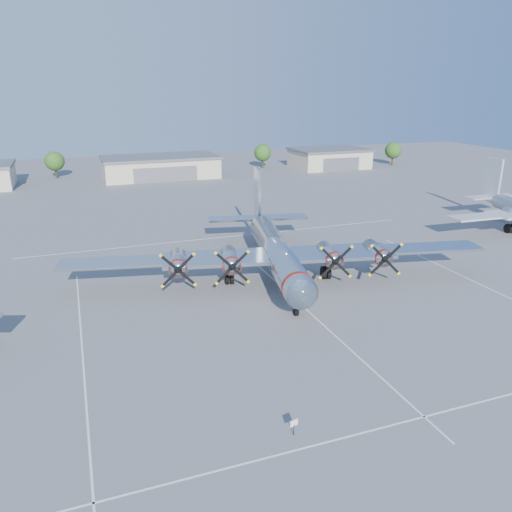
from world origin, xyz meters
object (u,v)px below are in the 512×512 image
object	(u,v)px
tree_far_east	(393,150)
info_placard	(294,425)
hangar_center	(161,167)
tree_west	(55,161)
tree_east	(263,153)
hangar_east	(329,158)
main_bomber_b29	(275,275)

from	to	relation	value
tree_far_east	info_placard	distance (m)	126.93
hangar_center	tree_west	xyz separation A→B (m)	(-25.00, 8.04, 1.51)
tree_west	tree_east	xyz separation A→B (m)	(55.00, -2.00, 0.00)
tree_west	info_placard	size ratio (longest dim) A/B	5.67
tree_far_east	info_placard	size ratio (longest dim) A/B	5.67
hangar_east	info_placard	bearing A→B (deg)	-119.19
hangar_east	tree_west	world-z (taller)	tree_west
hangar_center	main_bomber_b29	xyz separation A→B (m)	(0.76, -74.72, -2.71)
hangar_east	tree_west	size ratio (longest dim) A/B	3.10
hangar_center	tree_far_east	distance (m)	68.05
tree_west	tree_far_east	size ratio (longest dim) A/B	1.00
tree_west	info_placard	distance (m)	111.78
hangar_center	info_placard	size ratio (longest dim) A/B	24.44
hangar_center	tree_west	world-z (taller)	tree_west
tree_west	main_bomber_b29	xyz separation A→B (m)	(25.76, -82.75, -4.22)
tree_east	main_bomber_b29	size ratio (longest dim) A/B	0.14
tree_west	info_placard	bearing A→B (deg)	-81.93
hangar_east	tree_west	xyz separation A→B (m)	(-73.00, 8.04, 1.51)
main_bomber_b29	info_placard	xyz separation A→B (m)	(-10.06, -27.87, 0.82)
tree_east	tree_west	bearing A→B (deg)	177.92
tree_west	main_bomber_b29	bearing A→B (deg)	-72.71
info_placard	tree_west	bearing A→B (deg)	84.62
main_bomber_b29	info_placard	distance (m)	29.64
hangar_center	info_placard	xyz separation A→B (m)	(-9.31, -102.58, -1.89)
info_placard	hangar_center	bearing A→B (deg)	71.36
hangar_east	tree_east	bearing A→B (deg)	161.46
hangar_center	hangar_east	size ratio (longest dim) A/B	1.39
tree_east	info_placard	world-z (taller)	tree_east
tree_far_east	main_bomber_b29	xyz separation A→B (m)	(-67.24, -72.75, -4.22)
hangar_east	main_bomber_b29	bearing A→B (deg)	-122.31
tree_west	main_bomber_b29	distance (m)	86.77
main_bomber_b29	hangar_east	bearing A→B (deg)	69.45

